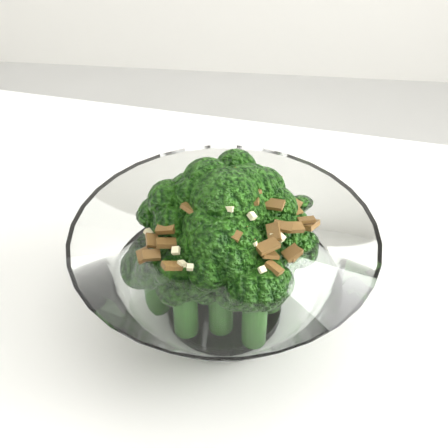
{
  "coord_description": "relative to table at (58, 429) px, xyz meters",
  "views": [
    {
      "loc": [
        0.2,
        -0.43,
        1.19
      ],
      "look_at": [
        0.16,
        -0.04,
        0.85
      ],
      "focal_mm": 55.0,
      "sensor_mm": 36.0,
      "label": 1
    }
  ],
  "objects": [
    {
      "name": "table",
      "position": [
        0.0,
        0.0,
        0.0
      ],
      "size": [
        1.29,
        0.95,
        0.75
      ],
      "color": "white",
      "rests_on": "ground"
    },
    {
      "name": "broccoli_dish",
      "position": [
        0.13,
        0.08,
        0.13
      ],
      "size": [
        0.24,
        0.24,
        0.15
      ],
      "color": "white",
      "rests_on": "table"
    }
  ]
}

